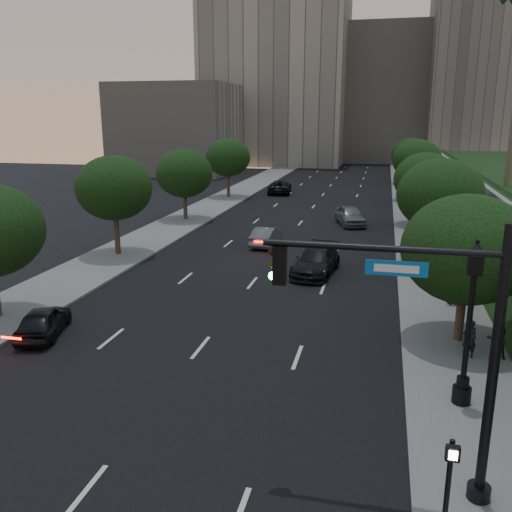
% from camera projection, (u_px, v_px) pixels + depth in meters
% --- Properties ---
extents(ground, '(160.00, 160.00, 0.00)m').
position_uv_depth(ground, '(150.00, 411.00, 17.41)').
color(ground, black).
rests_on(ground, ground).
extents(road_surface, '(16.00, 140.00, 0.02)m').
position_uv_depth(road_surface, '(297.00, 228.00, 45.66)').
color(road_surface, black).
rests_on(road_surface, ground).
extents(sidewalk_right, '(4.50, 140.00, 0.15)m').
position_uv_depth(sidewalk_right, '(423.00, 233.00, 43.38)').
color(sidewalk_right, slate).
rests_on(sidewalk_right, ground).
extents(sidewalk_left, '(4.50, 140.00, 0.15)m').
position_uv_depth(sidewalk_left, '(182.00, 222.00, 47.91)').
color(sidewalk_left, slate).
rests_on(sidewalk_left, ground).
extents(parapet_wall, '(0.35, 90.00, 0.70)m').
position_uv_depth(parapet_wall, '(476.00, 184.00, 39.69)').
color(parapet_wall, slate).
rests_on(parapet_wall, embankment).
extents(office_block_left, '(26.00, 20.00, 32.00)m').
position_uv_depth(office_block_left, '(277.00, 78.00, 103.11)').
color(office_block_left, gray).
rests_on(office_block_left, ground).
extents(office_block_mid, '(22.00, 18.00, 26.00)m').
position_uv_depth(office_block_mid, '(384.00, 95.00, 108.86)').
color(office_block_mid, '#A8A49A').
rests_on(office_block_mid, ground).
extents(office_block_right, '(20.00, 22.00, 36.00)m').
position_uv_depth(office_block_right, '(487.00, 65.00, 97.97)').
color(office_block_right, slate).
rests_on(office_block_right, ground).
extents(office_block_filler, '(18.00, 16.00, 14.00)m').
position_uv_depth(office_block_filler, '(177.00, 129.00, 87.31)').
color(office_block_filler, '#A8A49A').
rests_on(office_block_filler, ground).
extents(tree_right_a, '(5.20, 5.20, 6.24)m').
position_uv_depth(tree_right_a, '(467.00, 249.00, 21.65)').
color(tree_right_a, '#38281C').
rests_on(tree_right_a, ground).
extents(tree_right_b, '(5.20, 5.20, 6.74)m').
position_uv_depth(tree_right_b, '(440.00, 195.00, 32.82)').
color(tree_right_b, '#38281C').
rests_on(tree_right_b, ground).
extents(tree_right_c, '(5.20, 5.20, 6.24)m').
position_uv_depth(tree_right_c, '(425.00, 179.00, 45.19)').
color(tree_right_c, '#38281C').
rests_on(tree_right_c, ground).
extents(tree_right_d, '(5.20, 5.20, 6.74)m').
position_uv_depth(tree_right_d, '(417.00, 160.00, 58.26)').
color(tree_right_d, '#38281C').
rests_on(tree_right_d, ground).
extents(tree_right_e, '(5.20, 5.20, 6.24)m').
position_uv_depth(tree_right_e, '(411.00, 155.00, 72.51)').
color(tree_right_e, '#38281C').
rests_on(tree_right_e, ground).
extents(tree_left_b, '(5.00, 5.00, 6.71)m').
position_uv_depth(tree_left_b, '(114.00, 188.00, 35.48)').
color(tree_left_b, '#38281C').
rests_on(tree_left_b, ground).
extents(tree_left_c, '(5.00, 5.00, 6.34)m').
position_uv_depth(tree_left_c, '(184.00, 173.00, 47.82)').
color(tree_left_c, '#38281C').
rests_on(tree_left_c, ground).
extents(tree_left_d, '(5.00, 5.00, 6.71)m').
position_uv_depth(tree_left_d, '(228.00, 157.00, 60.91)').
color(tree_left_d, '#38281C').
rests_on(tree_left_d, ground).
extents(traffic_signal_mast, '(5.68, 0.56, 7.00)m').
position_uv_depth(traffic_signal_mast, '(444.00, 362.00, 12.60)').
color(traffic_signal_mast, black).
rests_on(traffic_signal_mast, ground).
extents(street_lamp, '(0.64, 0.64, 5.62)m').
position_uv_depth(street_lamp, '(468.00, 331.00, 17.03)').
color(street_lamp, black).
rests_on(street_lamp, ground).
extents(pedestrian_signal, '(0.30, 0.33, 2.50)m').
position_uv_depth(pedestrian_signal, '(449.00, 479.00, 11.75)').
color(pedestrian_signal, black).
rests_on(pedestrian_signal, ground).
extents(sedan_near_left, '(2.56, 4.13, 1.31)m').
position_uv_depth(sedan_near_left, '(43.00, 321.00, 23.24)').
color(sedan_near_left, black).
rests_on(sedan_near_left, ground).
extents(sedan_mid_left, '(1.75, 4.28, 1.38)m').
position_uv_depth(sedan_mid_left, '(267.00, 236.00, 39.32)').
color(sedan_mid_left, '#585B60').
rests_on(sedan_mid_left, ground).
extents(sedan_far_left, '(3.29, 5.95, 1.58)m').
position_uv_depth(sedan_far_left, '(280.00, 187.00, 65.33)').
color(sedan_far_left, black).
rests_on(sedan_far_left, ground).
extents(sedan_near_right, '(2.75, 5.56, 1.55)m').
position_uv_depth(sedan_near_right, '(316.00, 261.00, 32.26)').
color(sedan_near_right, black).
rests_on(sedan_near_right, ground).
extents(sedan_far_right, '(3.29, 5.22, 1.66)m').
position_uv_depth(sedan_far_right, '(350.00, 216.00, 46.61)').
color(sedan_far_right, slate).
rests_on(sedan_far_right, ground).
extents(pedestrian_a, '(0.64, 0.50, 1.55)m').
position_uv_depth(pedestrian_a, '(469.00, 339.00, 20.72)').
color(pedestrian_a, black).
rests_on(pedestrian_a, sidewalk_right).
extents(pedestrian_b, '(0.94, 0.82, 1.64)m').
position_uv_depth(pedestrian_b, '(497.00, 338.00, 20.66)').
color(pedestrian_b, black).
rests_on(pedestrian_b, sidewalk_right).
extents(pedestrian_c, '(1.22, 0.82, 1.93)m').
position_uv_depth(pedestrian_c, '(455.00, 286.00, 26.57)').
color(pedestrian_c, black).
rests_on(pedestrian_c, sidewalk_right).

